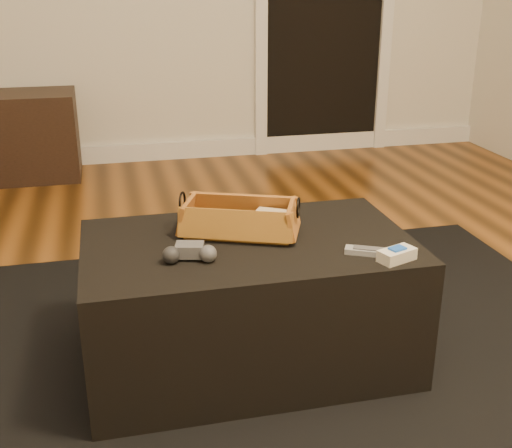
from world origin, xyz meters
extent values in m
cube|color=brown|center=(0.00, 0.00, -0.01)|extent=(5.00, 5.50, 0.01)
cube|color=white|center=(0.00, 2.73, 0.06)|extent=(5.00, 0.04, 0.12)
cube|color=black|center=(1.30, 2.73, 1.02)|extent=(0.82, 0.02, 2.00)
cube|color=white|center=(0.85, 2.72, 1.02)|extent=(0.08, 0.05, 2.05)
cube|color=white|center=(1.75, 2.72, 1.02)|extent=(0.08, 0.05, 2.05)
cube|color=black|center=(0.18, 0.10, 0.01)|extent=(2.60, 2.00, 0.01)
cube|color=black|center=(0.18, 0.15, 0.22)|extent=(1.00, 0.60, 0.42)
cube|color=black|center=(0.15, 0.21, 0.45)|extent=(0.20, 0.09, 0.02)
cube|color=#C4B188|center=(0.27, 0.20, 0.47)|extent=(0.12, 0.11, 0.06)
cube|color=#9B6623|center=(0.17, 0.21, 0.44)|extent=(0.36, 0.26, 0.01)
cube|color=#9E5323|center=(0.20, 0.29, 0.49)|extent=(0.34, 0.16, 0.09)
cube|color=#AC6C26|center=(0.14, 0.14, 0.49)|extent=(0.34, 0.16, 0.09)
cube|color=#AC6326|center=(0.33, 0.15, 0.49)|extent=(0.09, 0.17, 0.09)
cube|color=#A95D26|center=(0.02, 0.28, 0.49)|extent=(0.09, 0.17, 0.09)
torus|color=black|center=(0.34, 0.14, 0.53)|extent=(0.03, 0.06, 0.07)
torus|color=black|center=(0.00, 0.28, 0.53)|extent=(0.03, 0.06, 0.07)
cube|color=#434246|center=(-0.01, 0.06, 0.46)|extent=(0.09, 0.07, 0.04)
sphere|color=black|center=(-0.06, 0.04, 0.46)|extent=(0.06, 0.06, 0.05)
sphere|color=#3F3F43|center=(0.04, 0.02, 0.46)|extent=(0.06, 0.06, 0.05)
cube|color=#95969B|center=(0.52, -0.04, 0.44)|extent=(0.17, 0.12, 0.02)
cube|color=#434346|center=(0.52, -0.04, 0.45)|extent=(0.13, 0.08, 0.00)
cube|color=beige|center=(0.56, -0.09, 0.45)|extent=(0.12, 0.09, 0.03)
cube|color=blue|center=(0.56, -0.09, 0.47)|extent=(0.05, 0.05, 0.01)
camera|label=1|loc=(-0.21, -1.61, 1.18)|focal=45.00mm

